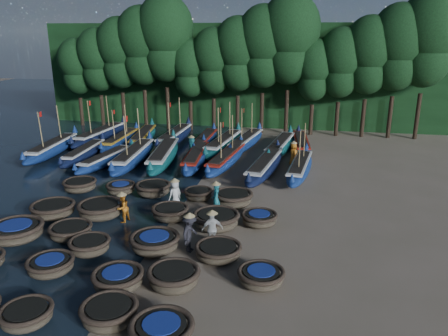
% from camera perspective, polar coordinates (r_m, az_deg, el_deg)
% --- Properties ---
extents(ground, '(120.00, 120.00, 0.00)m').
position_cam_1_polar(ground, '(23.53, -6.12, -5.80)').
color(ground, '#7B6959').
rests_on(ground, ground).
extents(foliage_wall, '(40.00, 3.00, 10.00)m').
position_cam_1_polar(foliage_wall, '(44.83, 2.41, 12.01)').
color(foliage_wall, black).
rests_on(foliage_wall, ground).
extents(coracle_2, '(2.08, 2.08, 0.63)m').
position_cam_1_polar(coracle_2, '(16.43, -24.38, -17.07)').
color(coracle_2, brown).
rests_on(coracle_2, ground).
extents(coracle_3, '(2.17, 2.17, 0.75)m').
position_cam_1_polar(coracle_3, '(15.53, -14.74, -17.82)').
color(coracle_3, brown).
rests_on(coracle_3, ground).
extents(coracle_4, '(2.05, 2.05, 0.82)m').
position_cam_1_polar(coracle_4, '(14.35, -8.12, -20.46)').
color(coracle_4, brown).
rests_on(coracle_4, ground).
extents(coracle_6, '(2.00, 2.00, 0.65)m').
position_cam_1_polar(coracle_6, '(19.03, -21.71, -11.69)').
color(coracle_6, brown).
rests_on(coracle_6, ground).
extents(coracle_7, '(2.24, 2.24, 0.75)m').
position_cam_1_polar(coracle_7, '(17.21, -13.67, -13.92)').
color(coracle_7, brown).
rests_on(coracle_7, ground).
extents(coracle_8, '(2.10, 2.10, 0.81)m').
position_cam_1_polar(coracle_8, '(16.91, -6.58, -13.98)').
color(coracle_8, brown).
rests_on(coracle_8, ground).
extents(coracle_9, '(1.89, 1.89, 0.65)m').
position_cam_1_polar(coracle_9, '(17.08, 4.87, -13.92)').
color(coracle_9, brown).
rests_on(coracle_9, ground).
extents(coracle_10, '(3.04, 3.04, 0.82)m').
position_cam_1_polar(coracle_10, '(22.38, -25.52, -7.46)').
color(coracle_10, brown).
rests_on(coracle_10, ground).
extents(coracle_11, '(2.18, 2.18, 0.67)m').
position_cam_1_polar(coracle_11, '(21.67, -19.39, -7.76)').
color(coracle_11, brown).
rests_on(coracle_11, ground).
extents(coracle_12, '(2.03, 2.03, 0.71)m').
position_cam_1_polar(coracle_12, '(19.99, -17.13, -9.66)').
color(coracle_12, brown).
rests_on(coracle_12, ground).
extents(coracle_13, '(2.63, 2.63, 0.79)m').
position_cam_1_polar(coracle_13, '(19.52, -9.03, -9.56)').
color(coracle_13, brown).
rests_on(coracle_13, ground).
extents(coracle_14, '(2.48, 2.48, 0.66)m').
position_cam_1_polar(coracle_14, '(18.74, -0.74, -10.80)').
color(coracle_14, brown).
rests_on(coracle_14, ground).
extents(coracle_15, '(2.45, 2.45, 0.77)m').
position_cam_1_polar(coracle_15, '(24.34, -21.44, -5.04)').
color(coracle_15, brown).
rests_on(coracle_15, ground).
extents(coracle_16, '(2.52, 2.52, 0.84)m').
position_cam_1_polar(coracle_16, '(23.45, -15.80, -5.21)').
color(coracle_16, brown).
rests_on(coracle_16, ground).
extents(coracle_17, '(2.27, 2.27, 0.74)m').
position_cam_1_polar(coracle_17, '(22.51, -7.03, -5.78)').
color(coracle_17, brown).
rests_on(coracle_17, ground).
extents(coracle_18, '(2.84, 2.84, 0.85)m').
position_cam_1_polar(coracle_18, '(21.36, -1.03, -6.77)').
color(coracle_18, brown).
rests_on(coracle_18, ground).
extents(coracle_19, '(2.04, 2.04, 0.66)m').
position_cam_1_polar(coracle_19, '(21.82, 4.64, -6.58)').
color(coracle_19, brown).
rests_on(coracle_19, ground).
extents(coracle_20, '(2.09, 2.09, 0.73)m').
position_cam_1_polar(coracle_20, '(27.60, -18.32, -2.13)').
color(coracle_20, brown).
rests_on(coracle_20, ground).
extents(coracle_21, '(1.76, 1.76, 0.67)m').
position_cam_1_polar(coracle_21, '(26.52, -13.33, -2.55)').
color(coracle_21, brown).
rests_on(coracle_21, ground).
extents(coracle_22, '(2.31, 2.31, 0.80)m').
position_cam_1_polar(coracle_22, '(25.81, -9.23, -2.70)').
color(coracle_22, brown).
rests_on(coracle_22, ground).
extents(coracle_23, '(1.76, 1.76, 0.65)m').
position_cam_1_polar(coracle_23, '(24.97, -3.39, -3.40)').
color(coracle_23, brown).
rests_on(coracle_23, ground).
extents(coracle_24, '(2.62, 2.62, 0.85)m').
position_cam_1_polar(coracle_24, '(23.98, 1.23, -3.99)').
color(coracle_24, brown).
rests_on(coracle_24, ground).
extents(long_boat_0, '(2.22, 8.74, 3.72)m').
position_cam_1_polar(long_boat_0, '(36.35, -21.49, 2.45)').
color(long_boat_0, navy).
rests_on(long_boat_0, ground).
extents(long_boat_1, '(1.67, 7.51, 1.32)m').
position_cam_1_polar(long_boat_1, '(34.43, -17.81, 1.89)').
color(long_boat_1, '#0F1237').
rests_on(long_boat_1, ground).
extents(long_boat_2, '(2.32, 7.18, 1.28)m').
position_cam_1_polar(long_boat_2, '(32.34, -15.17, 1.11)').
color(long_boat_2, navy).
rests_on(long_boat_2, ground).
extents(long_boat_3, '(2.22, 9.11, 3.88)m').
position_cam_1_polar(long_boat_3, '(32.20, -11.75, 1.53)').
color(long_boat_3, navy).
rests_on(long_boat_3, ground).
extents(long_boat_4, '(2.75, 9.13, 1.62)m').
position_cam_1_polar(long_boat_4, '(32.03, -7.90, 1.66)').
color(long_boat_4, '#0E4F4F').
rests_on(long_boat_4, ground).
extents(long_boat_5, '(2.07, 8.18, 1.44)m').
position_cam_1_polar(long_boat_5, '(31.44, -3.70, 1.36)').
color(long_boat_5, navy).
rests_on(long_boat_5, ground).
extents(long_boat_6, '(2.41, 8.26, 3.53)m').
position_cam_1_polar(long_boat_6, '(30.98, 0.29, 1.17)').
color(long_boat_6, navy).
rests_on(long_boat_6, ground).
extents(long_boat_7, '(2.66, 8.49, 1.51)m').
position_cam_1_polar(long_boat_7, '(29.43, 5.34, 0.23)').
color(long_boat_7, '#0F1237').
rests_on(long_boat_7, ground).
extents(long_boat_8, '(2.18, 7.86, 3.36)m').
position_cam_1_polar(long_boat_8, '(29.57, 9.87, 0.05)').
color(long_boat_8, navy).
rests_on(long_boat_8, ground).
extents(long_boat_9, '(2.28, 9.01, 3.84)m').
position_cam_1_polar(long_boat_9, '(39.61, -15.83, 4.19)').
color(long_boat_9, '#0F1237').
rests_on(long_boat_9, ground).
extents(long_boat_10, '(1.50, 7.86, 3.34)m').
position_cam_1_polar(long_boat_10, '(37.58, -13.33, 3.57)').
color(long_boat_10, navy).
rests_on(long_boat_10, ground).
extents(long_boat_11, '(2.73, 8.38, 1.49)m').
position_cam_1_polar(long_boat_11, '(38.02, -10.50, 3.97)').
color(long_boat_11, '#0E4F4F').
rests_on(long_boat_11, ground).
extents(long_boat_12, '(1.74, 8.94, 3.80)m').
position_cam_1_polar(long_boat_12, '(37.75, -6.46, 4.11)').
color(long_boat_12, '#0F1237').
rests_on(long_boat_12, ground).
extents(long_boat_13, '(1.36, 7.67, 1.35)m').
position_cam_1_polar(long_boat_13, '(36.48, -2.52, 3.59)').
color(long_boat_13, navy).
rests_on(long_boat_13, ground).
extents(long_boat_14, '(2.65, 8.86, 3.79)m').
position_cam_1_polar(long_boat_14, '(35.11, -0.05, 3.20)').
color(long_boat_14, '#0E4F4F').
rests_on(long_boat_14, ground).
extents(long_boat_15, '(2.80, 8.30, 3.57)m').
position_cam_1_polar(long_boat_15, '(36.02, 2.90, 3.49)').
color(long_boat_15, navy).
rests_on(long_boat_15, ground).
extents(long_boat_16, '(2.69, 8.37, 1.49)m').
position_cam_1_polar(long_boat_16, '(34.82, 7.38, 2.87)').
color(long_boat_16, '#0E4F4F').
rests_on(long_boat_16, ground).
extents(long_boat_17, '(2.03, 7.85, 1.39)m').
position_cam_1_polar(long_boat_17, '(35.83, 10.04, 3.10)').
color(long_boat_17, '#0F1237').
rests_on(long_boat_17, ground).
extents(fisherman_0, '(0.90, 1.00, 1.91)m').
position_cam_1_polar(fisherman_0, '(23.53, -6.40, -3.41)').
color(fisherman_0, silver).
rests_on(fisherman_0, ground).
extents(fisherman_1, '(0.55, 0.73, 2.01)m').
position_cam_1_polar(fisherman_1, '(22.67, -1.05, -3.91)').
color(fisherman_1, '#1B6A72').
rests_on(fisherman_1, ground).
extents(fisherman_2, '(0.79, 0.89, 1.72)m').
position_cam_1_polar(fisherman_2, '(22.58, -13.10, -4.95)').
color(fisherman_2, '#BB6918').
rests_on(fisherman_2, ground).
extents(fisherman_3, '(0.83, 1.21, 1.93)m').
position_cam_1_polar(fisherman_3, '(19.20, -4.49, -8.37)').
color(fisherman_3, black).
rests_on(fisherman_3, ground).
extents(fisherman_4, '(1.05, 0.77, 1.86)m').
position_cam_1_polar(fisherman_4, '(19.57, -1.55, -7.83)').
color(fisherman_4, silver).
rests_on(fisherman_4, ground).
extents(fisherman_5, '(0.70, 1.59, 1.86)m').
position_cam_1_polar(fisherman_5, '(33.25, -4.24, 2.80)').
color(fisherman_5, '#1B6A72').
rests_on(fisherman_5, ground).
extents(fisherman_6, '(0.80, 0.98, 1.93)m').
position_cam_1_polar(fisherman_6, '(31.54, 9.05, 1.92)').
color(fisherman_6, '#BB6918').
rests_on(fisherman_6, ground).
extents(tree_0, '(3.68, 3.68, 8.68)m').
position_cam_1_polar(tree_0, '(46.55, -18.65, 12.54)').
color(tree_0, black).
rests_on(tree_0, ground).
extents(tree_1, '(4.09, 4.09, 9.65)m').
position_cam_1_polar(tree_1, '(45.44, -16.12, 13.52)').
color(tree_1, black).
rests_on(tree_1, ground).
extents(tree_2, '(4.51, 4.51, 10.63)m').
position_cam_1_polar(tree_2, '(44.44, -13.45, 14.52)').
color(tree_2, black).
rests_on(tree_2, ground).
extents(tree_3, '(4.92, 4.92, 11.60)m').
position_cam_1_polar(tree_3, '(43.54, -10.64, 15.53)').
color(tree_3, black).
rests_on(tree_3, ground).
extents(tree_4, '(5.34, 5.34, 12.58)m').
position_cam_1_polar(tree_4, '(42.76, -7.69, 16.54)').
color(tree_4, black).
rests_on(tree_4, ground).
extents(tree_5, '(3.68, 3.68, 8.68)m').
position_cam_1_polar(tree_5, '(42.23, -4.50, 12.96)').
color(tree_5, black).
rests_on(tree_5, ground).
extents(tree_6, '(4.09, 4.09, 9.65)m').
position_cam_1_polar(tree_6, '(41.65, -1.37, 13.87)').
color(tree_6, black).
rests_on(tree_6, ground).
extents(tree_7, '(4.51, 4.51, 10.63)m').
position_cam_1_polar(tree_7, '(41.20, 1.86, 14.77)').
color(tree_7, black).
rests_on(tree_7, ground).
extents(tree_8, '(4.92, 4.92, 11.60)m').
position_cam_1_polar(tree_8, '(40.88, 5.18, 15.64)').
color(tree_8, black).
rests_on(tree_8, ground).
extents(tree_9, '(5.34, 5.34, 12.58)m').
position_cam_1_polar(tree_9, '(40.70, 8.57, 16.46)').
color(tree_9, black).
rests_on(tree_9, ground).
extents(tree_10, '(3.68, 3.68, 8.68)m').
position_cam_1_polar(tree_10, '(40.80, 11.70, 12.50)').
color(tree_10, black).
rests_on(tree_10, ground).
extents(tree_11, '(4.09, 4.09, 9.65)m').
position_cam_1_polar(tree_11, '(40.85, 15.07, 13.23)').
color(tree_11, black).
rests_on(tree_11, ground).
extents(tree_12, '(4.51, 4.51, 10.63)m').
position_cam_1_polar(tree_12, '(41.04, 18.43, 13.91)').
color(tree_12, black).
rests_on(tree_12, ground).
extents(tree_13, '(4.92, 4.92, 11.60)m').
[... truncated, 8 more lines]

